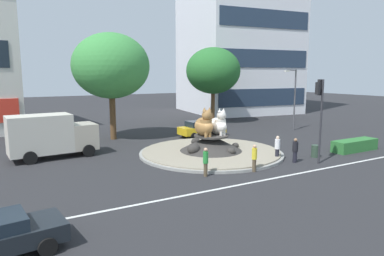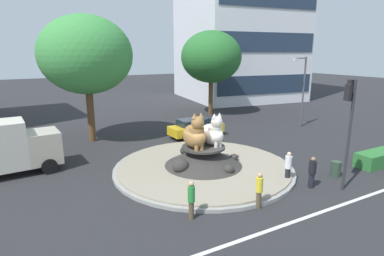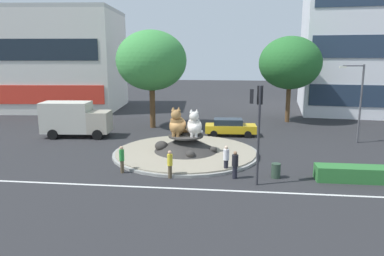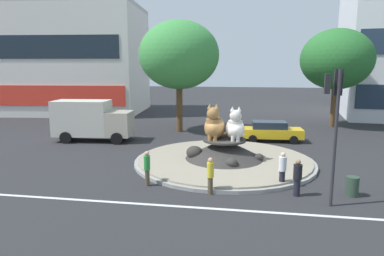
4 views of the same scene
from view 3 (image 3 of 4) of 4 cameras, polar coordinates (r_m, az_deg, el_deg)
name	(u,v)px [view 3 (image 3 of 4)]	position (r m, az deg, el deg)	size (l,w,h in m)	color
ground_plane	(186,154)	(27.13, -0.97, -4.16)	(160.00, 160.00, 0.00)	#28282B
lane_centreline	(169,188)	(20.47, -3.63, -9.50)	(112.00, 0.20, 0.01)	silver
roundabout_island	(186,148)	(27.00, -1.01, -3.16)	(10.90, 10.90, 1.47)	gray
cat_statue_tabby	(177,124)	(26.66, -2.32, 0.57)	(1.51, 2.22, 2.19)	#9E703D
cat_statue_white	(194,125)	(26.52, 0.37, 0.40)	(1.28, 2.10, 2.05)	silver
traffic_light_mast	(258,114)	(20.28, 10.42, 2.27)	(0.73, 0.51, 5.70)	#2D2D33
shophouse_block	(27,60)	(54.68, -24.71, 9.79)	(25.92, 14.32, 18.46)	silver
clipped_hedge_strip	(352,174)	(23.39, 24.09, -6.64)	(4.22, 1.20, 0.90)	#2D7033
broadleaf_tree_behind_island	(290,63)	(40.79, 15.32, 9.92)	(6.69, 6.69, 9.32)	brown
second_tree_near_tower	(151,61)	(36.45, -6.46, 10.59)	(7.00, 7.00, 9.77)	brown
streetlight_arm	(358,98)	(32.89, 24.90, 4.40)	(2.14, 0.70, 6.57)	#4C4C51
pedestrian_white_shirt	(226,158)	(22.92, 5.45, -4.81)	(0.37, 0.37, 1.73)	black
pedestrian_green_shirt	(122,159)	(23.09, -11.08, -4.78)	(0.31, 0.31, 1.75)	brown
pedestrian_black_shirt	(235,164)	(21.83, 6.85, -5.74)	(0.39, 0.39, 1.70)	black
pedestrian_yellow_shirt	(170,163)	(21.77, -3.52, -5.63)	(0.32, 0.32, 1.73)	brown
hatchback_near_shophouse	(230,127)	(33.27, 6.04, 0.18)	(4.72, 2.18, 1.57)	gold
delivery_box_truck	(74,119)	(34.16, -18.18, 1.44)	(6.19, 2.95, 3.19)	#B7AD99
litter_bin	(276,171)	(22.51, 13.17, -6.61)	(0.56, 0.56, 0.90)	#2D4233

